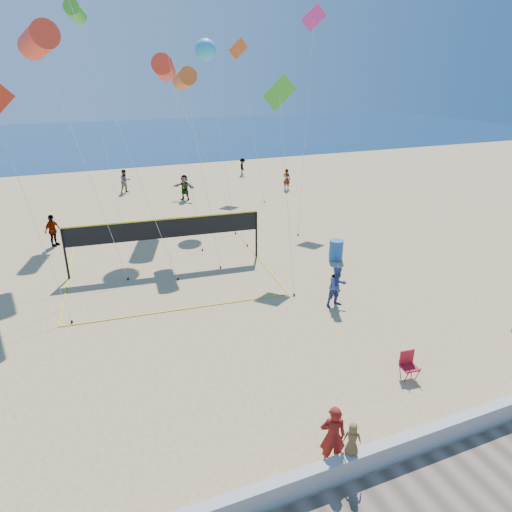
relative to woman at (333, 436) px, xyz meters
name	(u,v)px	position (x,y,z in m)	size (l,w,h in m)	color
ground	(307,393)	(0.73, 2.54, -0.85)	(120.00, 120.00, 0.00)	tan
ocean	(105,137)	(0.73, 64.54, -0.83)	(140.00, 50.00, 0.03)	navy
seawall	(368,459)	(0.73, -0.46, -0.55)	(32.00, 0.30, 0.60)	#B4B4AF
woman	(333,436)	(0.00, 0.00, 0.00)	(0.62, 0.41, 1.70)	maroon
toddler	(352,439)	(0.27, -0.39, 0.17)	(0.41, 0.27, 0.84)	brown
bystander_a	(337,286)	(4.42, 6.91, 0.02)	(0.85, 0.66, 1.74)	#334281
far_person_0	(52,230)	(-6.13, 18.74, 0.02)	(1.02, 0.43, 1.75)	gray
far_person_1	(185,187)	(2.86, 25.49, 0.09)	(1.74, 0.55, 1.87)	gray
far_person_2	(287,179)	(11.26, 25.56, -0.01)	(0.61, 0.40, 1.67)	gray
far_person_3	(125,181)	(-0.89, 29.42, 0.06)	(0.88, 0.69, 1.81)	gray
far_person_4	(243,167)	(9.98, 32.17, -0.09)	(0.98, 0.56, 1.52)	gray
camp_chair	(408,363)	(3.95, 2.05, -0.35)	(0.52, 0.64, 0.99)	#AE1321
trash_barrel	(336,250)	(7.00, 11.15, -0.33)	(0.69, 0.69, 1.03)	#184D9F
volleyball_net	(165,234)	(-1.05, 13.44, 0.84)	(10.01, 9.88, 2.46)	black
kite_0	(38,41)	(-5.25, 15.46, 9.16)	(3.12, 4.29, 10.76)	red
kite_2	(184,79)	(1.27, 17.38, 7.65)	(1.02, 6.19, 9.09)	#D1581F
kite_4	(280,102)	(4.73, 13.26, 6.68)	(2.49, 5.36, 8.78)	green
kite_5	(313,31)	(10.43, 20.76, 10.33)	(4.59, 6.26, 12.80)	#E13189
kite_7	(205,50)	(4.01, 22.63, 9.24)	(1.47, 6.64, 10.75)	#2CB0E8
kite_8	(75,12)	(-3.21, 24.06, 11.16)	(1.61, 5.23, 12.61)	green
kite_9	(240,58)	(8.48, 28.52, 9.00)	(1.66, 6.47, 11.32)	#D1581F
kite_10	(164,68)	(1.22, 21.96, 8.21)	(3.38, 8.90, 9.84)	red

